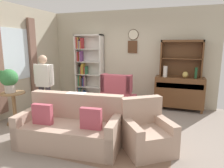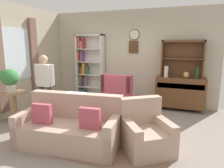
% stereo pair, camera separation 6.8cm
% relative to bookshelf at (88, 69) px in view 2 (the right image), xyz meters
% --- Properties ---
extents(ground_plane, '(5.40, 4.60, 0.02)m').
position_rel_bookshelf_xyz_m(ground_plane, '(1.36, -1.94, -1.04)').
color(ground_plane, gray).
extents(wall_back, '(5.00, 0.09, 2.80)m').
position_rel_bookshelf_xyz_m(wall_back, '(1.36, 0.19, 0.38)').
color(wall_back, '#BCB299').
rests_on(wall_back, ground_plane).
extents(wall_left, '(0.16, 4.20, 2.80)m').
position_rel_bookshelf_xyz_m(wall_left, '(-1.16, -1.92, 0.37)').
color(wall_left, '#BCB299').
rests_on(wall_left, ground_plane).
extents(area_rug, '(2.52, 2.19, 0.01)m').
position_rel_bookshelf_xyz_m(area_rug, '(1.56, -2.24, -1.02)').
color(area_rug, '#846651').
rests_on(area_rug, ground_plane).
extents(bookshelf, '(0.90, 0.30, 2.10)m').
position_rel_bookshelf_xyz_m(bookshelf, '(0.00, 0.00, 0.00)').
color(bookshelf, silver).
rests_on(bookshelf, ground_plane).
extents(sideboard, '(1.30, 0.45, 0.92)m').
position_rel_bookshelf_xyz_m(sideboard, '(2.85, -0.08, -0.52)').
color(sideboard, brown).
rests_on(sideboard, ground_plane).
extents(sideboard_hutch, '(1.10, 0.26, 1.00)m').
position_rel_bookshelf_xyz_m(sideboard_hutch, '(2.85, 0.02, 0.53)').
color(sideboard_hutch, brown).
rests_on(sideboard_hutch, sideboard).
extents(vase_tall, '(0.11, 0.11, 0.30)m').
position_rel_bookshelf_xyz_m(vase_tall, '(2.46, -0.16, 0.04)').
color(vase_tall, beige).
rests_on(vase_tall, sideboard).
extents(vase_round, '(0.15, 0.15, 0.17)m').
position_rel_bookshelf_xyz_m(vase_round, '(2.98, -0.15, -0.02)').
color(vase_round, tan).
rests_on(vase_round, sideboard).
extents(bottle_wine, '(0.07, 0.07, 0.29)m').
position_rel_bookshelf_xyz_m(bottle_wine, '(3.24, -0.17, 0.04)').
color(bottle_wine, '#194223').
rests_on(bottle_wine, sideboard).
extents(couch_floral, '(1.87, 1.01, 0.90)m').
position_rel_bookshelf_xyz_m(couch_floral, '(1.06, -2.84, -0.72)').
color(couch_floral, tan).
rests_on(couch_floral, ground_plane).
extents(armchair_floral, '(1.06, 1.07, 0.88)m').
position_rel_bookshelf_xyz_m(armchair_floral, '(2.38, -2.57, -0.74)').
color(armchair_floral, tan).
rests_on(armchair_floral, ground_plane).
extents(wingback_chair, '(0.79, 0.81, 1.05)m').
position_rel_bookshelf_xyz_m(wingback_chair, '(1.33, -0.86, -0.64)').
color(wingback_chair, '#B74C5B').
rests_on(wingback_chair, ground_plane).
extents(plant_stand, '(0.52, 0.52, 0.74)m').
position_rel_bookshelf_xyz_m(plant_stand, '(-0.67, -2.40, -0.57)').
color(plant_stand, '#997047').
rests_on(plant_stand, ground_plane).
extents(potted_plant_large, '(0.38, 0.38, 0.53)m').
position_rel_bookshelf_xyz_m(potted_plant_large, '(-0.73, -2.42, 0.02)').
color(potted_plant_large, beige).
rests_on(potted_plant_large, plant_stand).
extents(person_reading, '(0.52, 0.22, 1.56)m').
position_rel_bookshelf_xyz_m(person_reading, '(-0.19, -1.91, -0.12)').
color(person_reading, '#38333D').
rests_on(person_reading, ground_plane).
extents(coffee_table, '(0.80, 0.50, 0.42)m').
position_rel_bookshelf_xyz_m(coffee_table, '(1.07, -2.01, -0.67)').
color(coffee_table, brown).
rests_on(coffee_table, ground_plane).
extents(book_stack, '(0.21, 0.16, 0.07)m').
position_rel_bookshelf_xyz_m(book_stack, '(1.20, -1.94, -0.57)').
color(book_stack, '#3F3833').
rests_on(book_stack, coffee_table).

